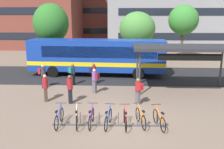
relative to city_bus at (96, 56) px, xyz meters
name	(u,v)px	position (x,y,z in m)	size (l,w,h in m)	color
ground	(117,119)	(2.06, -9.92, -1.78)	(200.00, 200.00, 0.00)	#7A6656
bus_lane_asphalt	(119,75)	(2.06, 0.00, -1.77)	(80.00, 7.20, 0.01)	#232326
city_bus	(96,56)	(0.00, 0.00, 0.00)	(12.15, 3.28, 3.20)	#14389E
bike_rack	(109,124)	(1.69, -10.72, -1.68)	(5.53, 0.16, 0.70)	#47474C
parked_bicycle_blue_0	(59,118)	(-0.72, -10.76, -1.39)	(0.52, 1.72, 0.99)	black
parked_bicycle_white_1	(77,118)	(0.14, -10.76, -1.39)	(0.52, 1.71, 0.99)	black
parked_bicycle_purple_2	(91,118)	(0.84, -10.71, -1.39)	(0.52, 1.72, 0.99)	black
parked_bicycle_blue_3	(108,119)	(1.67, -10.76, -1.39)	(0.52, 1.71, 0.99)	black
parked_bicycle_red_4	(125,119)	(2.48, -10.79, -1.39)	(0.52, 1.72, 0.99)	black
parked_bicycle_orange_5	(141,118)	(3.24, -10.58, -1.39)	(0.57, 1.69, 0.99)	black
parked_bicycle_orange_6	(159,120)	(4.10, -10.77, -1.39)	(0.55, 1.70, 0.99)	black
transit_shelter	(184,49)	(6.62, -4.63, 1.24)	(7.08, 3.29, 3.20)	#38383D
commuter_maroon_pack_0	(95,79)	(0.45, -5.48, -0.78)	(0.60, 0.52, 1.72)	#565660
commuter_navy_pack_1	(93,72)	(0.09, -3.18, -0.82)	(0.59, 0.47, 1.66)	#2D3851
commuter_red_pack_2	(43,74)	(-3.53, -4.31, -0.76)	(0.55, 0.38, 1.76)	black
commuter_red_pack_3	(138,90)	(3.30, -7.65, -0.84)	(0.54, 0.60, 1.63)	#565660
commuter_maroon_pack_4	(70,87)	(-0.84, -7.57, -0.75)	(0.51, 0.60, 1.78)	black
commuter_teal_pack_5	(72,73)	(-1.49, -3.49, -0.79)	(0.54, 0.61, 1.70)	black
commuter_olive_pack_6	(45,86)	(-2.44, -7.27, -0.78)	(0.48, 0.60, 1.73)	#47382D
street_tree_0	(51,23)	(-5.12, 4.12, 2.73)	(3.68, 3.68, 6.54)	brown
street_tree_1	(137,29)	(4.03, 6.81, 2.06)	(4.08, 4.08, 5.75)	brown
street_tree_2	(183,20)	(9.70, 9.02, 3.01)	(3.60, 3.60, 6.59)	brown
building_centre_block	(113,13)	(0.26, 34.41, 4.16)	(17.52, 12.62, 11.88)	brown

